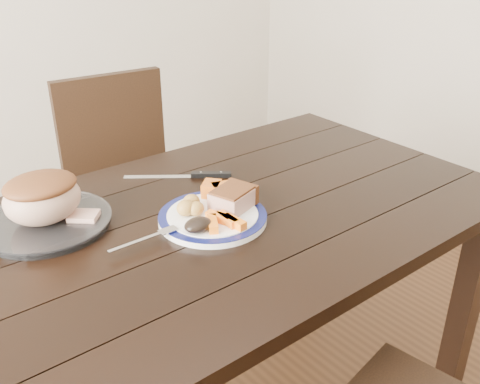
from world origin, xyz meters
TOP-DOWN VIEW (x-y plane):
  - dining_table at (0.00, 0.00)m, footprint 1.62×0.93m
  - chair_far at (0.13, 0.74)m, footprint 0.47×0.47m
  - dinner_plate at (-0.01, -0.02)m, footprint 0.28×0.28m
  - plate_rim at (-0.01, -0.02)m, footprint 0.28×0.28m
  - serving_platter at (-0.35, 0.21)m, footprint 0.31×0.31m
  - pork_slice at (0.05, -0.03)m, footprint 0.13×0.11m
  - roasted_potatoes at (-0.05, 0.01)m, footprint 0.08×0.08m
  - carrot_batons at (-0.02, -0.08)m, footprint 0.09×0.11m
  - pumpkin_wedges at (0.05, 0.05)m, footprint 0.09×0.09m
  - dark_mushroom at (-0.09, -0.07)m, footprint 0.07×0.05m
  - fork at (-0.20, -0.02)m, footprint 0.18×0.03m
  - roast_joint at (-0.35, 0.21)m, footprint 0.19×0.16m
  - cut_slice at (-0.28, 0.16)m, footprint 0.09×0.09m
  - carving_knife at (0.11, 0.22)m, footprint 0.27×0.21m

SIDE VIEW (x-z plane):
  - chair_far at x=0.13m, z-range 0.06..0.99m
  - dining_table at x=0.00m, z-range 0.28..1.03m
  - carving_knife at x=0.11m, z-range 0.75..0.76m
  - dinner_plate at x=-0.01m, z-range 0.75..0.77m
  - serving_platter at x=-0.35m, z-range 0.75..0.77m
  - plate_rim at x=-0.01m, z-range 0.75..0.78m
  - fork at x=-0.20m, z-range 0.77..0.77m
  - cut_slice at x=-0.28m, z-range 0.77..0.78m
  - carrot_batons at x=-0.02m, z-range 0.77..0.79m
  - dark_mushroom at x=-0.09m, z-range 0.77..0.80m
  - pumpkin_wedges at x=0.05m, z-range 0.77..0.81m
  - roasted_potatoes at x=-0.05m, z-range 0.77..0.81m
  - pork_slice at x=0.05m, z-range 0.77..0.82m
  - roast_joint at x=-0.35m, z-range 0.77..0.89m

